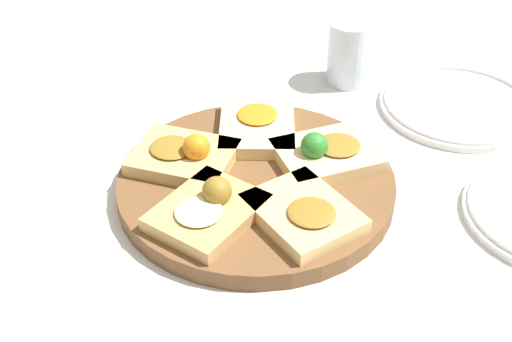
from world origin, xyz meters
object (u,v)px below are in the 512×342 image
Objects in this scene: serving_board at (256,184)px; water_glass at (350,52)px; napkin_stack at (3,310)px; plate_left at (459,105)px.

water_glass reaches higher than serving_board.
napkin_stack is at bearing -65.00° from serving_board.
water_glass is 0.66m from napkin_stack.
napkin_stack is (0.14, -0.31, -0.01)m from serving_board.
plate_left is 0.71m from napkin_stack.
serving_board is 0.37m from plate_left.
water_glass is (-0.12, -0.14, 0.04)m from plate_left.
water_glass reaches higher than plate_left.
water_glass is at bearing -130.81° from plate_left.
water_glass is (-0.25, 0.21, 0.04)m from serving_board.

